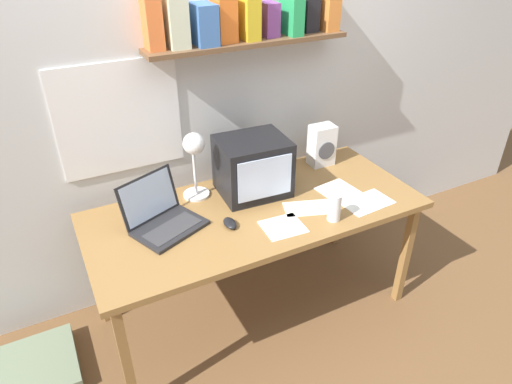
# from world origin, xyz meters

# --- Properties ---
(ground_plane) EXTENTS (12.00, 12.00, 0.00)m
(ground_plane) POSITION_xyz_m (0.00, 0.00, 0.00)
(ground_plane) COLOR brown
(back_wall) EXTENTS (5.60, 0.24, 2.60)m
(back_wall) POSITION_xyz_m (0.00, 0.51, 1.31)
(back_wall) COLOR silver
(back_wall) RESTS_ON ground_plane
(corner_desk) EXTENTS (1.80, 0.79, 0.75)m
(corner_desk) POSITION_xyz_m (0.00, 0.00, 0.69)
(corner_desk) COLOR olive
(corner_desk) RESTS_ON ground_plane
(crt_monitor) EXTENTS (0.39, 0.34, 0.32)m
(crt_monitor) POSITION_xyz_m (0.06, 0.16, 0.91)
(crt_monitor) COLOR black
(crt_monitor) RESTS_ON corner_desk
(laptop) EXTENTS (0.42, 0.40, 0.25)m
(laptop) POSITION_xyz_m (-0.50, 0.08, 0.81)
(laptop) COLOR #232326
(laptop) RESTS_ON corner_desk
(desk_lamp) EXTENTS (0.15, 0.20, 0.41)m
(desk_lamp) POSITION_xyz_m (-0.25, 0.21, 1.03)
(desk_lamp) COLOR white
(desk_lamp) RESTS_ON corner_desk
(juice_glass) EXTENTS (0.07, 0.07, 0.15)m
(juice_glass) POSITION_xyz_m (0.31, -0.28, 0.81)
(juice_glass) COLOR white
(juice_glass) RESTS_ON corner_desk
(space_heater) EXTENTS (0.15, 0.12, 0.26)m
(space_heater) POSITION_xyz_m (0.59, 0.27, 0.87)
(space_heater) COLOR white
(space_heater) RESTS_ON corner_desk
(computer_mouse) EXTENTS (0.06, 0.11, 0.03)m
(computer_mouse) POSITION_xyz_m (-0.19, -0.09, 0.76)
(computer_mouse) COLOR black
(computer_mouse) RESTS_ON corner_desk
(printed_handout) EXTENTS (0.22, 0.21, 0.00)m
(printed_handout) POSITION_xyz_m (0.50, -0.05, 0.75)
(printed_handout) COLOR white
(printed_handout) RESTS_ON corner_desk
(loose_paper_near_laptop) EXTENTS (0.29, 0.20, 0.00)m
(loose_paper_near_laptop) POSITION_xyz_m (0.56, -0.23, 0.75)
(loose_paper_near_laptop) COLOR white
(loose_paper_near_laptop) RESTS_ON corner_desk
(open_notebook) EXTENTS (0.22, 0.20, 0.00)m
(open_notebook) POSITION_xyz_m (0.04, -0.22, 0.75)
(open_notebook) COLOR white
(open_notebook) RESTS_ON corner_desk
(loose_paper_near_monitor) EXTENTS (0.31, 0.23, 0.00)m
(loose_paper_near_monitor) POSITION_xyz_m (0.26, -0.14, 0.75)
(loose_paper_near_monitor) COLOR white
(loose_paper_near_monitor) RESTS_ON corner_desk
(floor_cushion) EXTENTS (0.43, 0.43, 0.08)m
(floor_cushion) POSITION_xyz_m (-1.26, 0.10, 0.04)
(floor_cushion) COLOR gray
(floor_cushion) RESTS_ON ground_plane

